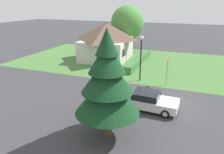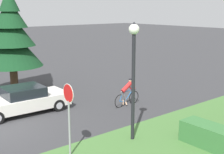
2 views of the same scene
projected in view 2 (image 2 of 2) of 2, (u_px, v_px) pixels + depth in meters
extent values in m
cube|color=silver|center=(22.00, 102.00, 15.38)|extent=(2.02, 4.55, 0.60)
cube|color=black|center=(23.00, 91.00, 15.30)|extent=(1.70, 1.93, 0.47)
cylinder|color=black|center=(44.00, 98.00, 16.98)|extent=(0.29, 0.61, 0.60)
cylinder|color=#ADADB2|center=(44.00, 98.00, 16.98)|extent=(0.29, 0.36, 0.35)
cylinder|color=black|center=(58.00, 105.00, 15.70)|extent=(0.29, 0.61, 0.60)
cylinder|color=#ADADB2|center=(58.00, 105.00, 15.70)|extent=(0.29, 0.36, 0.35)
torus|color=black|center=(120.00, 101.00, 16.26)|extent=(0.08, 0.71, 0.71)
torus|color=black|center=(134.00, 97.00, 16.96)|extent=(0.08, 0.71, 0.71)
cylinder|color=#1E66B2|center=(123.00, 97.00, 16.40)|extent=(0.05, 0.19, 0.55)
cylinder|color=#1E66B2|center=(129.00, 96.00, 16.66)|extent=(0.07, 0.67, 0.61)
cylinder|color=#1E66B2|center=(128.00, 91.00, 16.55)|extent=(0.08, 0.79, 0.08)
cylinder|color=#1E66B2|center=(122.00, 102.00, 16.38)|extent=(0.06, 0.36, 0.15)
cylinder|color=#1E66B2|center=(121.00, 97.00, 16.27)|extent=(0.04, 0.22, 0.44)
cylinder|color=#1E66B2|center=(133.00, 93.00, 16.88)|extent=(0.04, 0.12, 0.48)
cylinder|color=black|center=(133.00, 89.00, 16.81)|extent=(0.44, 0.05, 0.02)
ellipsoid|color=black|center=(122.00, 92.00, 16.29)|extent=(0.09, 0.20, 0.05)
cylinder|color=slate|center=(122.00, 95.00, 16.32)|extent=(0.12, 0.26, 0.46)
cylinder|color=slate|center=(125.00, 96.00, 16.44)|extent=(0.12, 0.26, 0.61)
cylinder|color=tan|center=(123.00, 102.00, 16.45)|extent=(0.08, 0.08, 0.30)
cylinder|color=tan|center=(126.00, 103.00, 16.53)|extent=(0.17, 0.08, 0.21)
cylinder|color=red|center=(126.00, 87.00, 16.44)|extent=(0.26, 0.72, 0.55)
cylinder|color=red|center=(130.00, 87.00, 16.61)|extent=(0.08, 0.26, 0.36)
cylinder|color=red|center=(134.00, 86.00, 16.79)|extent=(0.08, 0.26, 0.36)
sphere|color=tan|center=(130.00, 80.00, 16.56)|extent=(0.19, 0.19, 0.19)
ellipsoid|color=black|center=(130.00, 79.00, 16.55)|extent=(0.22, 0.18, 0.12)
cylinder|color=gray|center=(69.00, 129.00, 10.79)|extent=(0.07, 0.07, 2.01)
cylinder|color=red|center=(68.00, 93.00, 10.52)|extent=(0.62, 0.04, 0.62)
cylinder|color=silver|center=(68.00, 93.00, 10.52)|extent=(0.66, 0.04, 0.66)
cylinder|color=black|center=(133.00, 89.00, 11.92)|extent=(0.14, 0.14, 4.15)
sphere|color=white|center=(134.00, 29.00, 11.44)|extent=(0.40, 0.40, 0.40)
cone|color=black|center=(134.00, 24.00, 11.39)|extent=(0.24, 0.24, 0.16)
cylinder|color=#4C3823|center=(14.00, 78.00, 19.42)|extent=(0.48, 0.48, 1.59)
cone|color=#143D1E|center=(12.00, 48.00, 19.00)|extent=(3.67, 3.67, 2.27)
cone|color=#143D1E|center=(11.00, 29.00, 18.76)|extent=(2.86, 2.86, 2.00)
cone|color=#143D1E|center=(10.00, 13.00, 18.55)|extent=(2.05, 2.05, 1.73)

